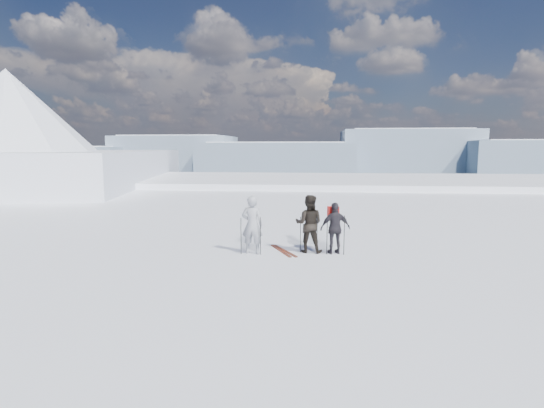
{
  "coord_description": "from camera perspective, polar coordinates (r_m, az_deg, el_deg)",
  "views": [
    {
      "loc": [
        -0.7,
        -10.16,
        3.33
      ],
      "look_at": [
        -2.01,
        3.0,
        1.56
      ],
      "focal_mm": 28.0,
      "sensor_mm": 36.0,
      "label": 1
    }
  ],
  "objects": [
    {
      "name": "lake_basin",
      "position": [
        41.35,
        6.53,
        -6.2
      ],
      "size": [
        820.0,
        820.0,
        71.62
      ],
      "color": "white",
      "rests_on": "ground"
    },
    {
      "name": "far_mountain_range",
      "position": [
        466.05,
        9.47,
        6.21
      ],
      "size": [
        770.0,
        110.0,
        53.0
      ],
      "color": "slate",
      "rests_on": "ground"
    },
    {
      "name": "skis_loose",
      "position": [
        13.79,
        1.47,
        -6.3
      ],
      "size": [
        0.98,
        1.58,
        0.03
      ],
      "color": "black",
      "rests_on": "ground"
    },
    {
      "name": "skier_dark",
      "position": [
        13.53,
        4.98,
        -2.66
      ],
      "size": [
        0.97,
        0.8,
        1.84
      ],
      "primitive_type": "imported",
      "rotation": [
        0.0,
        0.0,
        3.02
      ],
      "color": "black",
      "rests_on": "ground"
    },
    {
      "name": "skier_pack",
      "position": [
        13.45,
        8.5,
        -3.25
      ],
      "size": [
        1.02,
        0.62,
        1.63
      ],
      "primitive_type": "imported",
      "rotation": [
        0.0,
        0.0,
        3.39
      ],
      "color": "black",
      "rests_on": "ground"
    },
    {
      "name": "near_ridge",
      "position": [
        47.63,
        -27.4,
        -1.55
      ],
      "size": [
        31.37,
        35.68,
        25.62
      ],
      "color": "white",
      "rests_on": "ground"
    },
    {
      "name": "ski_poles",
      "position": [
        13.36,
        3.64,
        -4.23
      ],
      "size": [
        3.23,
        0.48,
        1.24
      ],
      "color": "black",
      "rests_on": "ground"
    },
    {
      "name": "backpack",
      "position": [
        13.54,
        8.27,
        1.27
      ],
      "size": [
        0.39,
        0.28,
        0.45
      ],
      "primitive_type": "cube",
      "rotation": [
        0.0,
        0.0,
        3.39
      ],
      "color": "red",
      "rests_on": "skier_pack"
    },
    {
      "name": "skier_grey",
      "position": [
        13.31,
        -2.68,
        -2.81
      ],
      "size": [
        0.71,
        0.5,
        1.85
      ],
      "primitive_type": "imported",
      "rotation": [
        0.0,
        0.0,
        3.06
      ],
      "color": "gray",
      "rests_on": "ground"
    }
  ]
}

